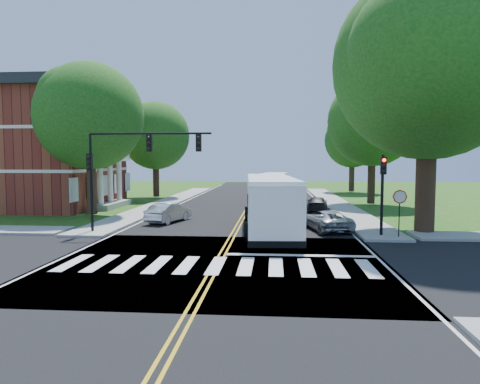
# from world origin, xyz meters

# --- Properties ---
(ground) EXTENTS (140.00, 140.00, 0.00)m
(ground) POSITION_xyz_m (0.00, 0.00, 0.00)
(ground) COLOR #214611
(ground) RESTS_ON ground
(road) EXTENTS (14.00, 96.00, 0.01)m
(road) POSITION_xyz_m (0.00, 18.00, 0.01)
(road) COLOR black
(road) RESTS_ON ground
(cross_road) EXTENTS (60.00, 12.00, 0.01)m
(cross_road) POSITION_xyz_m (0.00, 0.00, 0.01)
(cross_road) COLOR black
(cross_road) RESTS_ON ground
(center_line) EXTENTS (0.36, 70.00, 0.01)m
(center_line) POSITION_xyz_m (0.00, 22.00, 0.01)
(center_line) COLOR gold
(center_line) RESTS_ON road
(edge_line_w) EXTENTS (0.12, 70.00, 0.01)m
(edge_line_w) POSITION_xyz_m (-6.80, 22.00, 0.01)
(edge_line_w) COLOR silver
(edge_line_w) RESTS_ON road
(edge_line_e) EXTENTS (0.12, 70.00, 0.01)m
(edge_line_e) POSITION_xyz_m (6.80, 22.00, 0.01)
(edge_line_e) COLOR silver
(edge_line_e) RESTS_ON road
(crosswalk) EXTENTS (12.60, 3.00, 0.01)m
(crosswalk) POSITION_xyz_m (0.00, -0.50, 0.02)
(crosswalk) COLOR silver
(crosswalk) RESTS_ON road
(stop_bar) EXTENTS (6.60, 0.40, 0.01)m
(stop_bar) POSITION_xyz_m (3.50, 1.60, 0.02)
(stop_bar) COLOR silver
(stop_bar) RESTS_ON road
(sidewalk_nw) EXTENTS (2.60, 40.00, 0.15)m
(sidewalk_nw) POSITION_xyz_m (-8.30, 25.00, 0.07)
(sidewalk_nw) COLOR gray
(sidewalk_nw) RESTS_ON ground
(sidewalk_ne) EXTENTS (2.60, 40.00, 0.15)m
(sidewalk_ne) POSITION_xyz_m (8.30, 25.00, 0.07)
(sidewalk_ne) COLOR gray
(sidewalk_ne) RESTS_ON ground
(tree_ne_big) EXTENTS (10.80, 10.80, 14.91)m
(tree_ne_big) POSITION_xyz_m (11.00, 8.00, 9.62)
(tree_ne_big) COLOR #301D13
(tree_ne_big) RESTS_ON ground
(tree_west_near) EXTENTS (8.00, 8.00, 11.40)m
(tree_west_near) POSITION_xyz_m (-11.50, 14.00, 7.53)
(tree_west_near) COLOR #301D13
(tree_west_near) RESTS_ON ground
(tree_west_far) EXTENTS (7.60, 7.60, 10.67)m
(tree_west_far) POSITION_xyz_m (-11.00, 30.00, 7.00)
(tree_west_far) COLOR #301D13
(tree_west_far) RESTS_ON ground
(tree_east_mid) EXTENTS (8.40, 8.40, 11.93)m
(tree_east_mid) POSITION_xyz_m (11.50, 24.00, 7.86)
(tree_east_mid) COLOR #301D13
(tree_east_mid) RESTS_ON ground
(tree_east_far) EXTENTS (7.20, 7.20, 10.34)m
(tree_east_far) POSITION_xyz_m (12.50, 40.00, 6.86)
(tree_east_far) COLOR #301D13
(tree_east_far) RESTS_ON ground
(brick_building) EXTENTS (20.00, 13.00, 10.80)m
(brick_building) POSITION_xyz_m (-21.95, 20.00, 5.42)
(brick_building) COLOR maroon
(brick_building) RESTS_ON ground
(signal_nw) EXTENTS (7.15, 0.46, 5.66)m
(signal_nw) POSITION_xyz_m (-5.86, 6.43, 4.38)
(signal_nw) COLOR black
(signal_nw) RESTS_ON ground
(signal_ne) EXTENTS (0.30, 0.46, 4.40)m
(signal_ne) POSITION_xyz_m (8.20, 6.44, 2.96)
(signal_ne) COLOR black
(signal_ne) RESTS_ON ground
(stop_sign) EXTENTS (0.76, 0.08, 2.53)m
(stop_sign) POSITION_xyz_m (9.00, 5.98, 2.03)
(stop_sign) COLOR black
(stop_sign) RESTS_ON ground
(bus_lead) EXTENTS (3.62, 12.64, 3.23)m
(bus_lead) POSITION_xyz_m (2.06, 8.43, 1.72)
(bus_lead) COLOR white
(bus_lead) RESTS_ON road
(bus_follow) EXTENTS (3.68, 11.44, 2.91)m
(bus_follow) POSITION_xyz_m (2.11, 25.23, 1.55)
(bus_follow) COLOR white
(bus_follow) RESTS_ON road
(hatchback) EXTENTS (2.51, 4.28, 1.33)m
(hatchback) POSITION_xyz_m (-4.89, 11.25, 0.68)
(hatchback) COLOR silver
(hatchback) RESTS_ON road
(suv) EXTENTS (2.92, 4.73, 1.22)m
(suv) POSITION_xyz_m (5.53, 8.59, 0.62)
(suv) COLOR silver
(suv) RESTS_ON road
(dark_sedan) EXTENTS (2.09, 4.25, 1.19)m
(dark_sedan) POSITION_xyz_m (5.89, 18.48, 0.61)
(dark_sedan) COLOR black
(dark_sedan) RESTS_ON road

